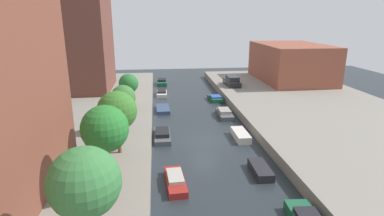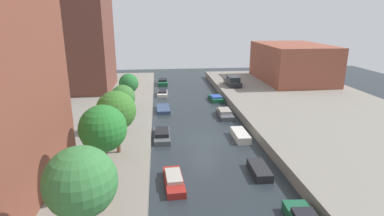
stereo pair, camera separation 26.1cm
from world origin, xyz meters
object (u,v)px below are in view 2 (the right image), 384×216
at_px(moored_boat_left_3, 163,109).
at_px(moored_boat_right_3, 240,135).
at_px(moored_boat_left_2, 162,135).
at_px(moored_boat_left_5, 163,82).
at_px(parked_car, 233,82).
at_px(moored_boat_right_4, 225,114).
at_px(moored_boat_right_2, 259,170).
at_px(low_block_right, 292,63).
at_px(street_tree_0, 81,182).
at_px(moored_boat_left_4, 163,93).
at_px(street_tree_1, 103,129).
at_px(moored_boat_right_5, 216,98).
at_px(street_tree_4, 129,84).
at_px(street_tree_2, 116,111).
at_px(street_tree_3, 123,98).
at_px(moored_boat_left_1, 174,181).

bearing_deg(moored_boat_left_3, moored_boat_right_3, -54.48).
relative_size(moored_boat_left_2, moored_boat_left_5, 1.12).
distance_m(parked_car, moored_boat_right_4, 12.83).
xyz_separation_m(moored_boat_left_3, moored_boat_right_2, (6.90, -17.14, 0.08)).
bearing_deg(low_block_right, parked_car, -164.45).
relative_size(street_tree_0, moored_boat_left_5, 1.44).
height_order(street_tree_0, moored_boat_left_4, street_tree_0).
distance_m(low_block_right, moored_boat_left_2, 30.75).
distance_m(low_block_right, parked_car, 11.32).
xyz_separation_m(moored_boat_left_4, moored_boat_right_2, (6.85, -25.04, -0.01)).
bearing_deg(moored_boat_left_5, street_tree_1, -96.43).
xyz_separation_m(low_block_right, moored_boat_right_5, (-14.19, -7.85, -3.70)).
height_order(moored_boat_left_2, moored_boat_right_2, moored_boat_left_2).
bearing_deg(moored_boat_right_4, street_tree_4, -179.78).
xyz_separation_m(street_tree_0, moored_boat_right_3, (11.02, 15.62, -4.51)).
height_order(street_tree_0, moored_boat_right_3, street_tree_0).
height_order(parked_car, moored_boat_left_2, parked_car).
relative_size(street_tree_2, street_tree_3, 1.13).
bearing_deg(moored_boat_left_5, low_block_right, -9.67).
distance_m(low_block_right, street_tree_3, 33.29).
bearing_deg(moored_boat_left_1, moored_boat_left_5, 90.24).
xyz_separation_m(street_tree_1, moored_boat_right_5, (11.26, 24.28, -4.81)).
height_order(street_tree_1, moored_boat_left_2, street_tree_1).
height_order(street_tree_1, moored_boat_right_5, street_tree_1).
height_order(street_tree_2, moored_boat_left_2, street_tree_2).
xyz_separation_m(street_tree_2, moored_boat_left_5, (4.03, 29.95, -4.06)).
bearing_deg(street_tree_1, moored_boat_right_2, 15.49).
xyz_separation_m(parked_car, moored_boat_right_3, (-3.77, -19.22, -1.28)).
relative_size(street_tree_4, moored_boat_right_3, 1.29).
distance_m(street_tree_1, moored_boat_right_4, 20.77).
distance_m(street_tree_4, moored_boat_right_2, 18.02).
distance_m(moored_boat_left_4, moored_boat_right_4, 13.13).
xyz_separation_m(street_tree_2, moored_boat_right_3, (11.02, 4.11, -4.10)).
bearing_deg(moored_boat_left_2, street_tree_3, -175.99).
distance_m(street_tree_1, street_tree_4, 16.96).
bearing_deg(street_tree_0, moored_boat_right_2, 38.95).
distance_m(moored_boat_left_1, moored_boat_right_2, 6.57).
height_order(street_tree_3, parked_car, street_tree_3).
bearing_deg(street_tree_3, moored_boat_left_3, 68.16).
distance_m(street_tree_1, moored_boat_left_2, 12.42).
distance_m(street_tree_4, moored_boat_left_3, 6.35).
relative_size(street_tree_3, moored_boat_left_2, 1.05).
bearing_deg(street_tree_2, street_tree_0, -90.00).
relative_size(low_block_right, street_tree_0, 2.75).
distance_m(low_block_right, moored_boat_left_3, 25.08).
bearing_deg(moored_boat_right_4, moored_boat_right_3, -89.60).
height_order(parked_car, moored_boat_left_3, parked_car).
xyz_separation_m(street_tree_1, street_tree_4, (0.00, 16.94, -0.88)).
xyz_separation_m(moored_boat_left_2, moored_boat_right_5, (7.79, 13.35, -0.04)).
bearing_deg(low_block_right, street_tree_1, -128.39).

